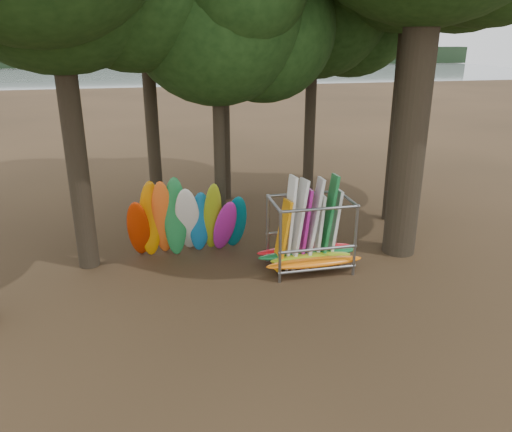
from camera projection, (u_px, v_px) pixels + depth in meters
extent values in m
plane|color=#47331E|center=(267.00, 276.00, 15.00)|extent=(120.00, 120.00, 0.00)
plane|color=gray|center=(165.00, 87.00, 70.04)|extent=(160.00, 160.00, 0.00)
cube|color=black|center=(154.00, 57.00, 115.22)|extent=(160.00, 4.00, 4.00)
cylinder|color=black|center=(68.00, 88.00, 13.88)|extent=(0.63, 0.63, 10.89)
cylinder|color=black|center=(149.00, 77.00, 17.95)|extent=(0.48, 0.48, 10.81)
cylinder|color=black|center=(220.00, 23.00, 19.83)|extent=(0.67, 0.67, 14.53)
cylinder|color=black|center=(311.00, 87.00, 19.85)|extent=(0.44, 0.44, 9.77)
cylinder|color=black|center=(218.00, 114.00, 16.06)|extent=(0.38, 0.38, 8.87)
ellipsoid|color=black|center=(216.00, 10.00, 15.00)|extent=(6.52, 6.52, 5.67)
cylinder|color=black|center=(404.00, 46.00, 17.52)|extent=(0.48, 0.48, 12.95)
cylinder|color=black|center=(420.00, 43.00, 14.48)|extent=(1.04, 1.04, 13.21)
ellipsoid|color=#BE2A04|center=(139.00, 229.00, 15.54)|extent=(0.75, 1.69, 2.42)
ellipsoid|color=orange|center=(151.00, 220.00, 15.64)|extent=(0.83, 1.12, 2.83)
ellipsoid|color=orange|center=(163.00, 219.00, 15.67)|extent=(0.77, 1.57, 2.93)
ellipsoid|color=#248342|center=(175.00, 218.00, 15.62)|extent=(0.73, 1.08, 2.96)
ellipsoid|color=white|center=(188.00, 220.00, 15.77)|extent=(1.00, 2.06, 2.78)
ellipsoid|color=#1672B4|center=(200.00, 223.00, 15.93)|extent=(0.69, 1.31, 2.48)
ellipsoid|color=#94AC1B|center=(212.00, 218.00, 15.79)|extent=(0.66, 1.94, 2.89)
ellipsoid|color=#A8209A|center=(225.00, 227.00, 15.96)|extent=(0.87, 1.70, 2.26)
ellipsoid|color=#056677|center=(235.00, 223.00, 16.20)|extent=(0.75, 1.55, 2.32)
ellipsoid|color=orange|center=(315.00, 262.00, 14.94)|extent=(3.01, 0.55, 0.24)
ellipsoid|color=#A0B818|center=(311.00, 258.00, 15.24)|extent=(2.58, 0.55, 0.24)
ellipsoid|color=#176933|center=(308.00, 254.00, 15.53)|extent=(3.20, 0.55, 0.24)
ellipsoid|color=red|center=(304.00, 249.00, 15.85)|extent=(3.11, 0.55, 0.24)
cube|color=orange|center=(282.00, 236.00, 15.09)|extent=(0.54, 0.79, 2.23)
cube|color=white|center=(289.00, 223.00, 15.18)|extent=(0.43, 0.82, 2.91)
cube|color=silver|center=(297.00, 225.00, 15.13)|extent=(0.61, 0.83, 2.83)
cube|color=#A81C87|center=(304.00, 228.00, 15.32)|extent=(0.43, 0.76, 2.50)
cube|color=silver|center=(313.00, 224.00, 15.17)|extent=(0.62, 0.76, 2.86)
cube|color=silver|center=(318.00, 230.00, 15.49)|extent=(0.36, 0.74, 2.27)
cube|color=#186F33|center=(328.00, 221.00, 15.32)|extent=(0.58, 0.78, 2.91)
cube|color=silver|center=(333.00, 227.00, 15.56)|extent=(0.46, 0.75, 2.39)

